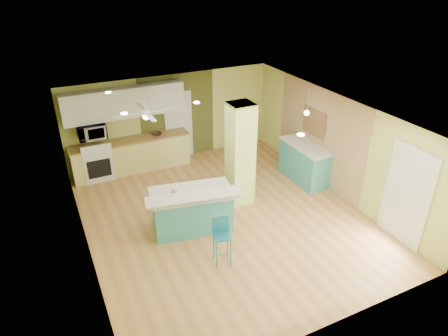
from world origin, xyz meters
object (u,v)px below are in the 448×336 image
(fruit_bowl, at_px, (157,134))
(canister, at_px, (175,191))
(bar_stool, at_px, (221,233))
(side_counter, at_px, (304,162))
(peninsula, at_px, (192,209))

(fruit_bowl, height_order, canister, canister)
(bar_stool, relative_size, side_counter, 0.64)
(bar_stool, distance_m, canister, 1.44)
(peninsula, height_order, side_counter, peninsula)
(peninsula, distance_m, bar_stool, 1.25)
(peninsula, distance_m, canister, 0.61)
(fruit_bowl, relative_size, canister, 1.78)
(bar_stool, height_order, fruit_bowl, fruit_bowl)
(side_counter, xyz_separation_m, canister, (-3.85, -0.67, 0.49))
(side_counter, relative_size, fruit_bowl, 5.86)
(side_counter, height_order, fruit_bowl, side_counter)
(peninsula, xyz_separation_m, fruit_bowl, (0.27, 3.27, 0.48))
(fruit_bowl, bearing_deg, bar_stool, -91.96)
(bar_stool, height_order, side_counter, side_counter)
(peninsula, relative_size, side_counter, 1.30)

